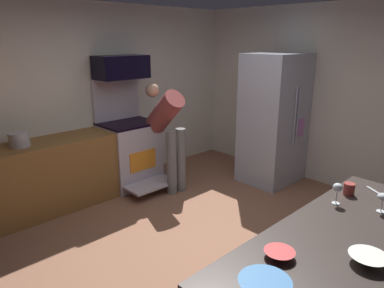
{
  "coord_description": "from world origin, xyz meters",
  "views": [
    {
      "loc": [
        -2.4,
        -2.25,
        2.11
      ],
      "look_at": [
        0.04,
        0.3,
        1.05
      ],
      "focal_mm": 32.88,
      "sensor_mm": 36.0,
      "label": 1
    }
  ],
  "objects_px": {
    "person_cook": "(168,128)",
    "mixing_bowl_large": "(264,288)",
    "mixing_bowl_prep": "(279,254)",
    "stock_pot": "(19,140)",
    "microwave": "(121,67)",
    "oven_range": "(130,151)",
    "refrigerator": "(274,119)",
    "mixing_bowl_small": "(368,259)",
    "mug_coffee": "(349,189)",
    "wine_glass_mid": "(338,189)",
    "wine_glass_near": "(383,198)"
  },
  "relations": [
    {
      "from": "person_cook",
      "to": "mixing_bowl_prep",
      "type": "bearing_deg",
      "value": -118.21
    },
    {
      "from": "microwave",
      "to": "wine_glass_near",
      "type": "height_order",
      "value": "microwave"
    },
    {
      "from": "wine_glass_near",
      "to": "wine_glass_mid",
      "type": "height_order",
      "value": "wine_glass_mid"
    },
    {
      "from": "wine_glass_mid",
      "to": "mug_coffee",
      "type": "relative_size",
      "value": 1.74
    },
    {
      "from": "refrigerator",
      "to": "mixing_bowl_small",
      "type": "relative_size",
      "value": 8.86
    },
    {
      "from": "person_cook",
      "to": "stock_pot",
      "type": "distance_m",
      "value": 1.88
    },
    {
      "from": "mixing_bowl_prep",
      "to": "stock_pot",
      "type": "distance_m",
      "value": 3.33
    },
    {
      "from": "mixing_bowl_prep",
      "to": "stock_pot",
      "type": "height_order",
      "value": "stock_pot"
    },
    {
      "from": "person_cook",
      "to": "wine_glass_mid",
      "type": "bearing_deg",
      "value": -102.11
    },
    {
      "from": "oven_range",
      "to": "mug_coffee",
      "type": "height_order",
      "value": "oven_range"
    },
    {
      "from": "wine_glass_near",
      "to": "person_cook",
      "type": "bearing_deg",
      "value": 81.04
    },
    {
      "from": "refrigerator",
      "to": "wine_glass_mid",
      "type": "bearing_deg",
      "value": -136.37
    },
    {
      "from": "person_cook",
      "to": "mug_coffee",
      "type": "height_order",
      "value": "person_cook"
    },
    {
      "from": "mixing_bowl_small",
      "to": "person_cook",
      "type": "bearing_deg",
      "value": 69.44
    },
    {
      "from": "wine_glass_near",
      "to": "microwave",
      "type": "bearing_deg",
      "value": 87.38
    },
    {
      "from": "person_cook",
      "to": "stock_pot",
      "type": "xyz_separation_m",
      "value": [
        -1.8,
        0.55,
        0.07
      ]
    },
    {
      "from": "wine_glass_mid",
      "to": "mixing_bowl_prep",
      "type": "bearing_deg",
      "value": -174.65
    },
    {
      "from": "wine_glass_near",
      "to": "stock_pot",
      "type": "height_order",
      "value": "stock_pot"
    },
    {
      "from": "mixing_bowl_large",
      "to": "person_cook",
      "type": "bearing_deg",
      "value": 57.97
    },
    {
      "from": "mixing_bowl_small",
      "to": "mixing_bowl_prep",
      "type": "distance_m",
      "value": 0.48
    },
    {
      "from": "mixing_bowl_large",
      "to": "mug_coffee",
      "type": "bearing_deg",
      "value": 8.17
    },
    {
      "from": "wine_glass_mid",
      "to": "stock_pot",
      "type": "height_order",
      "value": "stock_pot"
    },
    {
      "from": "microwave",
      "to": "person_cook",
      "type": "height_order",
      "value": "microwave"
    },
    {
      "from": "mixing_bowl_large",
      "to": "wine_glass_near",
      "type": "xyz_separation_m",
      "value": [
        1.34,
        -0.08,
        0.07
      ]
    },
    {
      "from": "person_cook",
      "to": "mixing_bowl_large",
      "type": "relative_size",
      "value": 5.69
    },
    {
      "from": "mixing_bowl_large",
      "to": "refrigerator",
      "type": "bearing_deg",
      "value": 33.01
    },
    {
      "from": "mixing_bowl_large",
      "to": "mixing_bowl_small",
      "type": "height_order",
      "value": "mixing_bowl_large"
    },
    {
      "from": "mixing_bowl_large",
      "to": "mixing_bowl_small",
      "type": "xyz_separation_m",
      "value": [
        0.63,
        -0.25,
        -0.01
      ]
    },
    {
      "from": "microwave",
      "to": "mug_coffee",
      "type": "distance_m",
      "value": 3.39
    },
    {
      "from": "refrigerator",
      "to": "wine_glass_near",
      "type": "bearing_deg",
      "value": -130.65
    },
    {
      "from": "oven_range",
      "to": "wine_glass_mid",
      "type": "relative_size",
      "value": 9.33
    },
    {
      "from": "wine_glass_near",
      "to": "wine_glass_mid",
      "type": "bearing_deg",
      "value": 110.37
    },
    {
      "from": "refrigerator",
      "to": "mug_coffee",
      "type": "relative_size",
      "value": 19.84
    },
    {
      "from": "refrigerator",
      "to": "mixing_bowl_prep",
      "type": "xyz_separation_m",
      "value": [
        -2.85,
        -1.94,
        -0.04
      ]
    },
    {
      "from": "mixing_bowl_small",
      "to": "stock_pot",
      "type": "xyz_separation_m",
      "value": [
        -0.62,
        3.69,
        0.06
      ]
    },
    {
      "from": "refrigerator",
      "to": "mixing_bowl_small",
      "type": "distance_m",
      "value": 3.45
    },
    {
      "from": "oven_range",
      "to": "person_cook",
      "type": "bearing_deg",
      "value": -60.72
    },
    {
      "from": "person_cook",
      "to": "stock_pot",
      "type": "relative_size",
      "value": 6.46
    },
    {
      "from": "microwave",
      "to": "wine_glass_mid",
      "type": "relative_size",
      "value": 4.41
    },
    {
      "from": "person_cook",
      "to": "wine_glass_mid",
      "type": "distance_m",
      "value": 2.74
    },
    {
      "from": "oven_range",
      "to": "mixing_bowl_prep",
      "type": "distance_m",
      "value": 3.53
    },
    {
      "from": "oven_range",
      "to": "stock_pot",
      "type": "height_order",
      "value": "oven_range"
    },
    {
      "from": "wine_glass_near",
      "to": "oven_range",
      "type": "bearing_deg",
      "value": 87.31
    },
    {
      "from": "refrigerator",
      "to": "mixing_bowl_small",
      "type": "xyz_separation_m",
      "value": [
        -2.55,
        -2.32,
        -0.03
      ]
    },
    {
      "from": "mixing_bowl_large",
      "to": "mixing_bowl_small",
      "type": "bearing_deg",
      "value": -22.12
    },
    {
      "from": "oven_range",
      "to": "mixing_bowl_prep",
      "type": "height_order",
      "value": "oven_range"
    },
    {
      "from": "person_cook",
      "to": "wine_glass_near",
      "type": "distance_m",
      "value": 3.0
    },
    {
      "from": "refrigerator",
      "to": "wine_glass_near",
      "type": "distance_m",
      "value": 2.83
    },
    {
      "from": "mixing_bowl_prep",
      "to": "wine_glass_near",
      "type": "height_order",
      "value": "wine_glass_near"
    },
    {
      "from": "wine_glass_near",
      "to": "mixing_bowl_small",
      "type": "bearing_deg",
      "value": -166.16
    }
  ]
}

